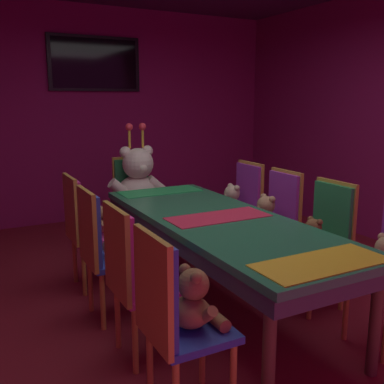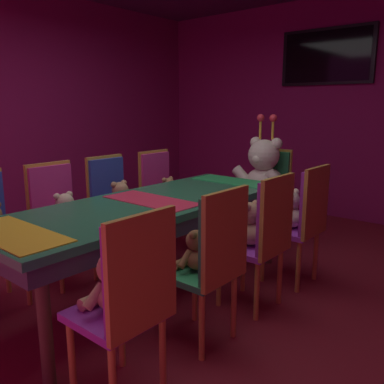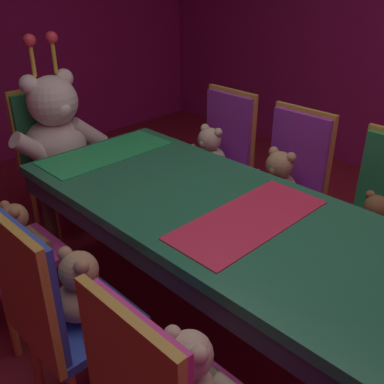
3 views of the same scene
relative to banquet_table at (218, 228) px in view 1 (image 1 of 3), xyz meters
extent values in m
plane|color=maroon|center=(0.00, 0.00, -0.65)|extent=(7.90, 7.90, 0.00)
cube|color=#8C1959|center=(0.00, 3.20, 0.75)|extent=(5.20, 0.12, 2.80)
cube|color=#26724C|center=(0.00, 0.00, 0.06)|extent=(0.90, 2.52, 0.05)
cube|color=#33333F|center=(0.00, 0.00, -0.01)|extent=(0.88, 2.47, 0.10)
cylinder|color=#4C3826|center=(0.38, 1.13, -0.31)|extent=(0.07, 0.07, 0.69)
cylinder|color=#4C3826|center=(0.38, -1.13, -0.31)|extent=(0.07, 0.07, 0.69)
cylinder|color=#4C3826|center=(-0.38, 1.13, -0.31)|extent=(0.07, 0.07, 0.69)
cylinder|color=#4C3826|center=(-0.38, -1.13, -0.31)|extent=(0.07, 0.07, 0.69)
cube|color=yellow|center=(0.00, -1.07, 0.09)|extent=(0.77, 0.32, 0.01)
cube|color=#E52D4C|center=(0.00, 0.00, 0.09)|extent=(0.77, 0.32, 0.01)
cube|color=green|center=(0.00, 1.07, 0.09)|extent=(0.77, 0.32, 0.01)
cube|color=#2D47B2|center=(-0.70, -0.90, -0.21)|extent=(0.40, 0.40, 0.04)
cube|color=#2D47B2|center=(-0.88, -0.90, 0.06)|extent=(0.05, 0.38, 0.50)
cube|color=gold|center=(-0.91, -0.90, 0.06)|extent=(0.03, 0.41, 0.55)
cylinder|color=gold|center=(-0.54, -0.74, -0.44)|extent=(0.04, 0.04, 0.42)
cylinder|color=gold|center=(-0.54, -1.06, -0.44)|extent=(0.04, 0.04, 0.42)
cylinder|color=gold|center=(-0.86, -0.74, -0.44)|extent=(0.04, 0.04, 0.42)
ellipsoid|color=olive|center=(-0.70, -0.90, -0.11)|extent=(0.20, 0.20, 0.16)
sphere|color=olive|center=(-0.69, -0.90, 0.04)|extent=(0.16, 0.16, 0.16)
sphere|color=#AE7747|center=(-0.63, -0.90, 0.03)|extent=(0.06, 0.06, 0.06)
sphere|color=olive|center=(-0.70, -0.84, 0.10)|extent=(0.06, 0.06, 0.06)
sphere|color=olive|center=(-0.70, -0.96, 0.10)|extent=(0.06, 0.06, 0.06)
cylinder|color=olive|center=(-0.66, -0.80, -0.09)|extent=(0.06, 0.14, 0.13)
cylinder|color=olive|center=(-0.66, -1.00, -0.09)|extent=(0.06, 0.14, 0.13)
cylinder|color=olive|center=(-0.57, -0.85, -0.16)|extent=(0.07, 0.15, 0.07)
cylinder|color=olive|center=(-0.57, -0.95, -0.16)|extent=(0.07, 0.15, 0.07)
cube|color=#CC338C|center=(-0.69, -0.32, -0.21)|extent=(0.40, 0.40, 0.04)
cube|color=#CC338C|center=(-0.87, -0.32, 0.06)|extent=(0.05, 0.38, 0.50)
cube|color=gold|center=(-0.89, -0.32, 0.06)|extent=(0.03, 0.41, 0.55)
cylinder|color=gold|center=(-0.53, -0.16, -0.44)|extent=(0.04, 0.04, 0.42)
cylinder|color=gold|center=(-0.53, -0.48, -0.44)|extent=(0.04, 0.04, 0.42)
cylinder|color=gold|center=(-0.85, -0.16, -0.44)|extent=(0.04, 0.04, 0.42)
cylinder|color=gold|center=(-0.85, -0.48, -0.44)|extent=(0.04, 0.04, 0.42)
ellipsoid|color=beige|center=(-0.69, -0.32, -0.11)|extent=(0.19, 0.19, 0.15)
sphere|color=beige|center=(-0.67, -0.32, 0.02)|extent=(0.15, 0.15, 0.15)
sphere|color=#FDDCAD|center=(-0.62, -0.32, 0.01)|extent=(0.06, 0.06, 0.06)
sphere|color=beige|center=(-0.69, -0.26, 0.08)|extent=(0.06, 0.06, 0.06)
sphere|color=beige|center=(-0.69, -0.37, 0.08)|extent=(0.06, 0.06, 0.06)
cylinder|color=beige|center=(-0.65, -0.22, -0.10)|extent=(0.05, 0.13, 0.12)
cylinder|color=beige|center=(-0.65, -0.41, -0.10)|extent=(0.05, 0.13, 0.12)
cylinder|color=beige|center=(-0.57, -0.27, -0.16)|extent=(0.06, 0.14, 0.06)
cylinder|color=beige|center=(-0.57, -0.36, -0.16)|extent=(0.06, 0.14, 0.06)
cube|color=#2D47B2|center=(-0.71, 0.28, -0.21)|extent=(0.40, 0.40, 0.04)
cube|color=#2D47B2|center=(-0.89, 0.28, 0.06)|extent=(0.05, 0.38, 0.50)
cube|color=gold|center=(-0.91, 0.28, 0.06)|extent=(0.03, 0.41, 0.55)
cylinder|color=gold|center=(-0.55, 0.44, -0.44)|extent=(0.04, 0.04, 0.42)
cylinder|color=gold|center=(-0.55, 0.12, -0.44)|extent=(0.04, 0.04, 0.42)
cylinder|color=gold|center=(-0.87, 0.44, -0.44)|extent=(0.04, 0.04, 0.42)
cylinder|color=gold|center=(-0.87, 0.12, -0.44)|extent=(0.04, 0.04, 0.42)
ellipsoid|color=tan|center=(-0.71, 0.28, -0.11)|extent=(0.19, 0.19, 0.15)
sphere|color=tan|center=(-0.69, 0.28, 0.03)|extent=(0.15, 0.15, 0.15)
sphere|color=tan|center=(-0.64, 0.28, 0.02)|extent=(0.06, 0.06, 0.06)
sphere|color=tan|center=(-0.71, 0.33, 0.09)|extent=(0.06, 0.06, 0.06)
sphere|color=tan|center=(-0.71, 0.22, 0.09)|extent=(0.06, 0.06, 0.06)
cylinder|color=tan|center=(-0.67, 0.37, -0.09)|extent=(0.05, 0.14, 0.13)
cylinder|color=tan|center=(-0.67, 0.18, -0.09)|extent=(0.05, 0.14, 0.13)
cylinder|color=tan|center=(-0.58, 0.33, -0.16)|extent=(0.07, 0.14, 0.07)
cylinder|color=tan|center=(-0.58, 0.23, -0.16)|extent=(0.07, 0.14, 0.07)
cube|color=#CC338C|center=(-0.68, 0.89, -0.21)|extent=(0.40, 0.40, 0.04)
cube|color=#CC338C|center=(-0.86, 0.89, 0.06)|extent=(0.05, 0.38, 0.50)
cube|color=gold|center=(-0.88, 0.89, 0.06)|extent=(0.03, 0.41, 0.55)
cylinder|color=gold|center=(-0.52, 1.05, -0.44)|extent=(0.04, 0.04, 0.42)
cylinder|color=gold|center=(-0.52, 0.73, -0.44)|extent=(0.04, 0.04, 0.42)
cylinder|color=gold|center=(-0.84, 1.05, -0.44)|extent=(0.04, 0.04, 0.42)
cylinder|color=gold|center=(-0.84, 0.73, -0.44)|extent=(0.04, 0.04, 0.42)
ellipsoid|color=#9E7247|center=(-0.68, 0.89, -0.12)|extent=(0.17, 0.17, 0.13)
sphere|color=#9E7247|center=(-0.67, 0.89, 0.00)|extent=(0.13, 0.13, 0.13)
sphere|color=tan|center=(-0.62, 0.89, -0.01)|extent=(0.05, 0.05, 0.05)
sphere|color=#9E7247|center=(-0.68, 0.94, 0.05)|extent=(0.05, 0.05, 0.05)
sphere|color=#9E7247|center=(-0.68, 0.84, 0.05)|extent=(0.05, 0.05, 0.05)
cylinder|color=#9E7247|center=(-0.65, 0.98, -0.11)|extent=(0.05, 0.12, 0.11)
cylinder|color=#9E7247|center=(-0.65, 0.81, -0.11)|extent=(0.05, 0.12, 0.11)
cylinder|color=#9E7247|center=(-0.57, 0.94, -0.17)|extent=(0.06, 0.12, 0.06)
cylinder|color=#9E7247|center=(-0.57, 0.85, -0.17)|extent=(0.06, 0.12, 0.06)
cylinder|color=gold|center=(0.86, -0.77, -0.44)|extent=(0.04, 0.04, 0.42)
cylinder|color=gold|center=(0.54, -0.77, -0.44)|extent=(0.04, 0.04, 0.42)
sphere|color=tan|center=(0.63, -0.93, 0.01)|extent=(0.06, 0.06, 0.06)
sphere|color=tan|center=(0.70, -0.88, 0.08)|extent=(0.06, 0.06, 0.06)
cylinder|color=tan|center=(0.66, -0.84, -0.10)|extent=(0.05, 0.13, 0.12)
cylinder|color=tan|center=(0.58, -0.98, -0.16)|extent=(0.06, 0.14, 0.06)
cylinder|color=tan|center=(0.58, -0.88, -0.16)|extent=(0.06, 0.14, 0.06)
cube|color=#268C4C|center=(0.69, -0.28, -0.21)|extent=(0.40, 0.40, 0.04)
cube|color=#268C4C|center=(0.87, -0.28, 0.06)|extent=(0.05, 0.38, 0.50)
cube|color=gold|center=(0.89, -0.28, 0.06)|extent=(0.03, 0.41, 0.55)
cylinder|color=gold|center=(0.85, -0.12, -0.44)|extent=(0.04, 0.04, 0.42)
cylinder|color=gold|center=(0.85, -0.44, -0.44)|extent=(0.04, 0.04, 0.42)
cylinder|color=gold|center=(0.53, -0.12, -0.44)|extent=(0.04, 0.04, 0.42)
cylinder|color=gold|center=(0.53, -0.44, -0.44)|extent=(0.04, 0.04, 0.42)
ellipsoid|color=brown|center=(0.69, -0.28, -0.12)|extent=(0.16, 0.16, 0.13)
sphere|color=brown|center=(0.67, -0.28, -0.01)|extent=(0.13, 0.13, 0.13)
sphere|color=#99663C|center=(0.63, -0.28, -0.02)|extent=(0.05, 0.05, 0.05)
sphere|color=brown|center=(0.69, -0.33, 0.04)|extent=(0.05, 0.05, 0.05)
sphere|color=brown|center=(0.69, -0.23, 0.04)|extent=(0.05, 0.05, 0.05)
cylinder|color=brown|center=(0.66, -0.36, -0.11)|extent=(0.04, 0.11, 0.11)
cylinder|color=brown|center=(0.66, -0.20, -0.11)|extent=(0.04, 0.11, 0.11)
cylinder|color=brown|center=(0.58, -0.32, -0.17)|extent=(0.05, 0.12, 0.05)
cylinder|color=brown|center=(0.58, -0.24, -0.17)|extent=(0.05, 0.12, 0.05)
cube|color=purple|center=(0.69, 0.31, -0.21)|extent=(0.40, 0.40, 0.04)
cube|color=purple|center=(0.87, 0.31, 0.06)|extent=(0.05, 0.38, 0.50)
cube|color=gold|center=(0.89, 0.31, 0.06)|extent=(0.03, 0.41, 0.55)
cylinder|color=gold|center=(0.85, 0.47, -0.44)|extent=(0.04, 0.04, 0.42)
cylinder|color=gold|center=(0.85, 0.15, -0.44)|extent=(0.04, 0.04, 0.42)
cylinder|color=gold|center=(0.53, 0.47, -0.44)|extent=(0.04, 0.04, 0.42)
cylinder|color=gold|center=(0.53, 0.15, -0.44)|extent=(0.04, 0.04, 0.42)
ellipsoid|color=tan|center=(0.69, 0.31, -0.11)|extent=(0.20, 0.20, 0.16)
sphere|color=tan|center=(0.67, 0.31, 0.04)|extent=(0.16, 0.16, 0.16)
sphere|color=tan|center=(0.62, 0.31, 0.03)|extent=(0.06, 0.06, 0.06)
sphere|color=tan|center=(0.69, 0.25, 0.10)|extent=(0.06, 0.06, 0.06)
sphere|color=tan|center=(0.69, 0.37, 0.10)|extent=(0.06, 0.06, 0.06)
cylinder|color=tan|center=(0.65, 0.21, -0.09)|extent=(0.06, 0.14, 0.13)
cylinder|color=tan|center=(0.65, 0.41, -0.09)|extent=(0.06, 0.14, 0.13)
cylinder|color=tan|center=(0.56, 0.26, -0.16)|extent=(0.07, 0.15, 0.07)
cylinder|color=tan|center=(0.56, 0.37, -0.16)|extent=(0.07, 0.15, 0.07)
cube|color=purple|center=(0.71, 0.89, -0.21)|extent=(0.40, 0.40, 0.04)
cube|color=purple|center=(0.89, 0.89, 0.06)|extent=(0.05, 0.38, 0.50)
cube|color=gold|center=(0.91, 0.89, 0.06)|extent=(0.03, 0.41, 0.55)
cylinder|color=gold|center=(0.87, 1.05, -0.44)|extent=(0.04, 0.04, 0.42)
cylinder|color=gold|center=(0.87, 0.73, -0.44)|extent=(0.04, 0.04, 0.42)
cylinder|color=gold|center=(0.55, 1.05, -0.44)|extent=(0.04, 0.04, 0.42)
cylinder|color=gold|center=(0.55, 0.73, -0.44)|extent=(0.04, 0.04, 0.42)
ellipsoid|color=beige|center=(0.71, 0.89, -0.11)|extent=(0.20, 0.20, 0.16)
sphere|color=beige|center=(0.70, 0.89, 0.04)|extent=(0.16, 0.16, 0.16)
sphere|color=#FDDCAD|center=(0.64, 0.89, 0.02)|extent=(0.06, 0.06, 0.06)
sphere|color=beige|center=(0.71, 0.83, 0.09)|extent=(0.06, 0.06, 0.06)
sphere|color=beige|center=(0.71, 0.95, 0.09)|extent=(0.06, 0.06, 0.06)
cylinder|color=beige|center=(0.67, 0.79, -0.09)|extent=(0.05, 0.14, 0.13)
cylinder|color=beige|center=(0.67, 0.99, -0.09)|extent=(0.05, 0.14, 0.13)
cylinder|color=beige|center=(0.58, 0.84, -0.16)|extent=(0.07, 0.15, 0.07)
cylinder|color=beige|center=(0.58, 0.94, -0.16)|extent=(0.07, 0.15, 0.07)
cube|color=#268C4C|center=(0.00, 1.68, -0.21)|extent=(0.40, 0.40, 0.04)
cube|color=#268C4C|center=(0.00, 1.86, 0.06)|extent=(0.38, 0.05, 0.50)
cube|color=gold|center=(0.00, 1.88, 0.06)|extent=(0.41, 0.03, 0.55)
cylinder|color=gold|center=(0.16, 1.84, -0.44)|extent=(0.04, 0.04, 0.42)
cylinder|color=gold|center=(0.16, 1.52, -0.44)|extent=(0.04, 0.04, 0.42)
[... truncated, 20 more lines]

